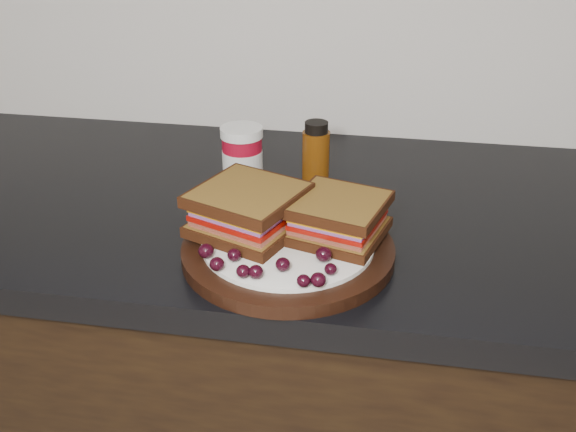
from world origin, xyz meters
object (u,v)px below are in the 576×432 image
object	(u,v)px
condiment_jar	(242,157)
sandwich_left	(248,210)
oil_bottle	(316,159)
plate	(288,250)

from	to	relation	value
condiment_jar	sandwich_left	bearing A→B (deg)	-74.08
condiment_jar	oil_bottle	xyz separation A→B (m)	(0.12, -0.01, 0.01)
sandwich_left	condiment_jar	size ratio (longest dim) A/B	1.32
plate	oil_bottle	world-z (taller)	oil_bottle
plate	sandwich_left	size ratio (longest dim) A/B	2.15
plate	oil_bottle	size ratio (longest dim) A/B	2.36
sandwich_left	condiment_jar	world-z (taller)	condiment_jar
oil_bottle	condiment_jar	bearing A→B (deg)	175.31
sandwich_left	oil_bottle	xyz separation A→B (m)	(0.07, 0.18, 0.01)
sandwich_left	oil_bottle	bearing A→B (deg)	90.47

